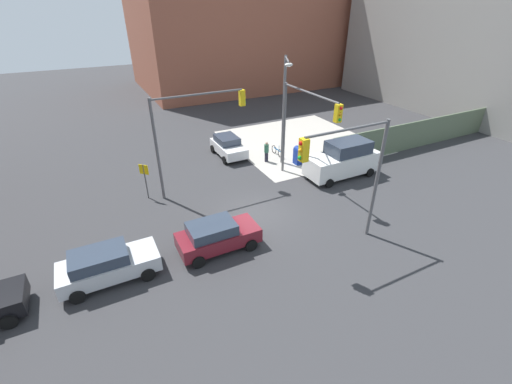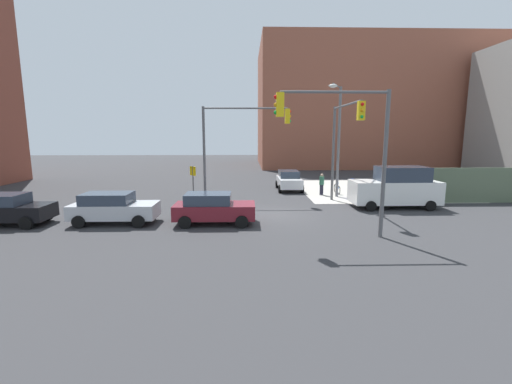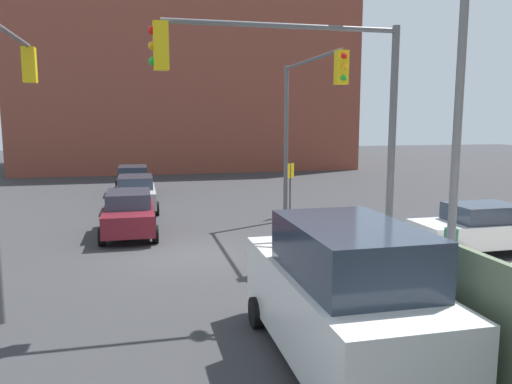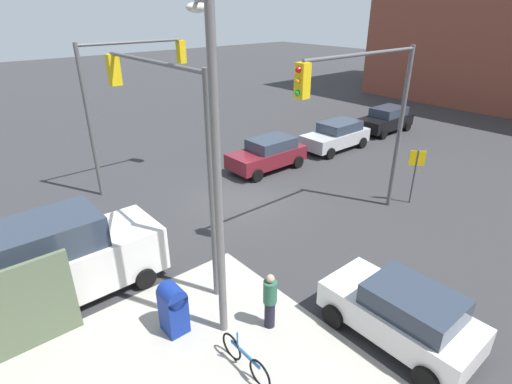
% 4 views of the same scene
% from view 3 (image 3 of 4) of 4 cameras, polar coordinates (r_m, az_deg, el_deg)
% --- Properties ---
extents(ground_plane, '(120.00, 120.00, 0.00)m').
position_cam_3_polar(ground_plane, '(16.28, -7.44, -7.11)').
color(ground_plane, '#333335').
extents(building_brick_west, '(16.00, 28.00, 17.91)m').
position_cam_3_polar(building_brick_west, '(48.05, -8.20, 13.77)').
color(building_brick_west, brown).
rests_on(building_brick_west, ground).
extents(traffic_signal_nw_corner, '(6.10, 0.36, 6.50)m').
position_cam_3_polar(traffic_signal_nw_corner, '(18.77, 5.57, 9.37)').
color(traffic_signal_nw_corner, '#59595B').
rests_on(traffic_signal_nw_corner, ground).
extents(traffic_signal_se_corner, '(5.00, 0.36, 6.50)m').
position_cam_3_polar(traffic_signal_se_corner, '(13.35, -26.43, 8.72)').
color(traffic_signal_se_corner, '#59595B').
rests_on(traffic_signal_se_corner, ground).
extents(traffic_signal_ne_corner, '(0.36, 5.85, 6.50)m').
position_cam_3_polar(traffic_signal_ne_corner, '(11.75, 5.61, 9.96)').
color(traffic_signal_ne_corner, '#59595B').
rests_on(traffic_signal_ne_corner, ground).
extents(street_lamp_corner, '(1.47, 2.42, 8.00)m').
position_cam_3_polar(street_lamp_corner, '(12.70, 20.51, 9.57)').
color(street_lamp_corner, slate).
rests_on(street_lamp_corner, ground).
extents(warning_sign_two_way, '(0.48, 0.48, 2.40)m').
position_cam_3_polar(warning_sign_two_way, '(22.17, 3.93, 1.37)').
color(warning_sign_two_way, '#4C4C4C').
rests_on(warning_sign_two_way, ground).
extents(mailbox_blue, '(0.56, 0.64, 1.43)m').
position_cam_3_polar(mailbox_blue, '(12.00, 20.77, -9.42)').
color(mailbox_blue, navy).
rests_on(mailbox_blue, ground).
extents(hatchback_white, '(2.02, 3.84, 1.62)m').
position_cam_3_polar(hatchback_white, '(17.56, 23.88, -3.80)').
color(hatchback_white, white).
rests_on(hatchback_white, ground).
extents(sedan_silver, '(4.34, 2.02, 1.62)m').
position_cam_3_polar(sedan_silver, '(24.41, -13.58, -0.08)').
color(sedan_silver, '#B7BABF').
rests_on(sedan_silver, ground).
extents(hatchback_maroon, '(4.15, 2.02, 1.62)m').
position_cam_3_polar(hatchback_maroon, '(19.26, -14.32, -2.32)').
color(hatchback_maroon, maroon).
rests_on(hatchback_maroon, ground).
extents(coupe_black, '(4.18, 2.02, 1.62)m').
position_cam_3_polar(coupe_black, '(29.73, -13.88, 1.37)').
color(coupe_black, black).
rests_on(coupe_black, ground).
extents(van_white_delivery, '(5.40, 2.32, 2.62)m').
position_cam_3_polar(van_white_delivery, '(8.93, 9.70, -11.62)').
color(van_white_delivery, white).
rests_on(van_white_delivery, ground).
extents(pedestrian_crossing, '(0.36, 0.36, 1.66)m').
position_cam_3_polar(pedestrian_crossing, '(14.38, 21.32, -6.13)').
color(pedestrian_crossing, '#2D664C').
rests_on(pedestrian_crossing, ground).
extents(bicycle_leaning_on_fence, '(0.05, 1.75, 0.97)m').
position_cam_3_polar(bicycle_leaning_on_fence, '(13.87, 26.92, -9.21)').
color(bicycle_leaning_on_fence, black).
rests_on(bicycle_leaning_on_fence, ground).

